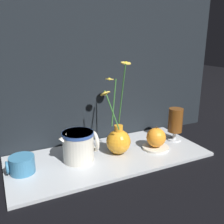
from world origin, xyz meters
name	(u,v)px	position (x,y,z in m)	size (l,w,h in m)	color
ground_plane	(109,158)	(0.00, 0.00, 0.00)	(6.00, 6.00, 0.00)	black
shelf	(109,156)	(0.00, 0.00, 0.01)	(0.79, 0.34, 0.01)	#B2B7BC
backdrop_wall	(89,17)	(0.00, 0.19, 0.55)	(1.29, 0.02, 1.10)	black
vase_with_flowers	(118,139)	(0.04, 0.00, 0.07)	(0.15, 0.10, 0.37)	orange
yellow_mug	(22,165)	(-0.33, 0.01, 0.04)	(0.10, 0.09, 0.06)	teal
ceramic_pitcher	(79,145)	(-0.12, 0.01, 0.08)	(0.15, 0.12, 0.13)	beige
tea_glass	(175,121)	(0.34, 0.01, 0.10)	(0.07, 0.07, 0.15)	silver
saucer_plate	(156,147)	(0.20, -0.03, 0.02)	(0.11, 0.11, 0.01)	silver
orange_fruit	(156,137)	(0.20, -0.03, 0.06)	(0.08, 0.08, 0.09)	orange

